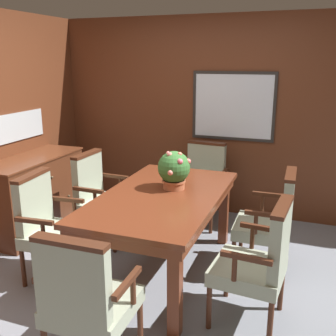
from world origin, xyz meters
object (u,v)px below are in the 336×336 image
at_px(dining_table, 162,204).
at_px(sideboard_cabinet, 35,194).
at_px(chair_left_near, 49,223).
at_px(chair_head_near, 86,298).
at_px(chair_right_far, 272,218).
at_px(chair_left_far, 99,194).
at_px(chair_head_far, 202,180).
at_px(potted_plant, 174,169).
at_px(chair_right_near, 260,260).

height_order(dining_table, sideboard_cabinet, sideboard_cabinet).
xyz_separation_m(chair_left_near, chair_head_near, (0.92, -0.87, 0.00)).
height_order(chair_right_far, sideboard_cabinet, chair_right_far).
bearing_deg(dining_table, chair_left_far, 154.79).
distance_m(chair_left_far, chair_head_near, 1.93).
distance_m(chair_left_near, chair_left_far, 0.84).
bearing_deg(chair_left_far, chair_head_far, -44.41).
bearing_deg(dining_table, potted_plant, 75.06).
height_order(chair_right_near, potted_plant, potted_plant).
relative_size(chair_left_near, chair_head_near, 1.00).
bearing_deg(chair_right_far, chair_head_far, -136.11).
relative_size(chair_right_near, chair_right_far, 1.00).
bearing_deg(chair_right_near, chair_left_far, -110.74).
distance_m(dining_table, potted_plant, 0.34).
relative_size(dining_table, sideboard_cabinet, 1.36).
bearing_deg(chair_head_near, chair_right_far, -120.26).
distance_m(chair_left_near, chair_right_far, 2.02).
height_order(chair_head_far, chair_right_near, same).
bearing_deg(chair_head_near, dining_table, -91.21).
bearing_deg(potted_plant, chair_right_far, 13.00).
distance_m(chair_head_near, sideboard_cabinet, 2.42).
xyz_separation_m(chair_left_near, sideboard_cabinet, (-0.81, 0.82, -0.09)).
height_order(chair_left_near, potted_plant, potted_plant).
bearing_deg(sideboard_cabinet, dining_table, -13.02).
bearing_deg(chair_right_near, dining_table, -110.78).
bearing_deg(potted_plant, dining_table, -104.94).
distance_m(dining_table, chair_right_near, 1.04).
relative_size(chair_head_far, chair_head_near, 1.00).
relative_size(dining_table, chair_head_far, 1.85).
height_order(dining_table, chair_left_far, chair_left_far).
distance_m(chair_left_far, potted_plant, 1.07).
distance_m(dining_table, sideboard_cabinet, 1.79).
distance_m(chair_head_far, potted_plant, 1.20).
relative_size(chair_head_near, sideboard_cabinet, 0.73).
xyz_separation_m(chair_left_far, chair_right_far, (1.83, -0.04, 0.00)).
bearing_deg(sideboard_cabinet, chair_right_far, -0.38).
height_order(chair_head_far, chair_head_near, same).
height_order(dining_table, chair_head_far, chair_head_far).
distance_m(chair_head_far, chair_head_near, 2.58).
bearing_deg(chair_head_far, chair_right_near, -57.28).
bearing_deg(chair_right_near, chair_right_far, -175.71).
bearing_deg(sideboard_cabinet, chair_right_near, -17.51).
relative_size(dining_table, chair_right_far, 1.85).
relative_size(chair_left_near, chair_right_near, 1.00).
distance_m(chair_head_far, chair_left_far, 1.26).
distance_m(chair_head_far, chair_right_far, 1.29).
xyz_separation_m(chair_left_far, chair_right_near, (1.83, -0.86, 0.00)).
bearing_deg(dining_table, chair_right_far, 22.32).
bearing_deg(chair_left_far, chair_right_near, -113.34).
bearing_deg(sideboard_cabinet, chair_head_far, 27.05).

